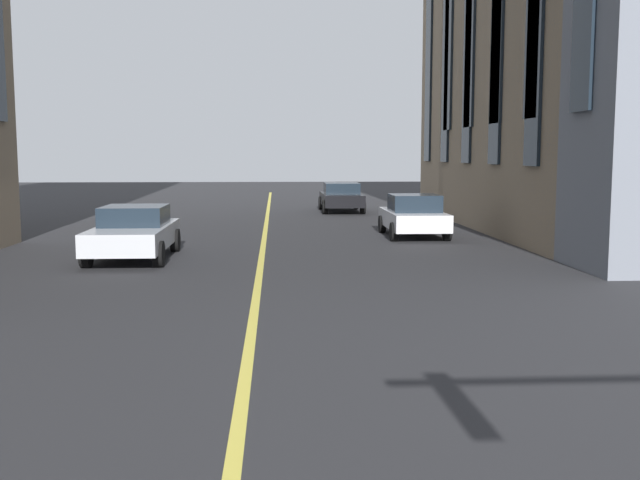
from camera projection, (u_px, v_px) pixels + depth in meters
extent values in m
cube|color=#D8C64C|center=(254.00, 312.00, 12.80)|extent=(80.00, 0.16, 0.01)
cube|color=silver|center=(413.00, 219.00, 24.41)|extent=(3.90, 1.75, 0.55)
cube|color=#19232D|center=(414.00, 203.00, 24.16)|extent=(1.64, 1.54, 0.55)
cylinder|color=black|center=(382.00, 224.00, 25.67)|extent=(0.60, 0.21, 0.60)
cylinder|color=black|center=(430.00, 224.00, 25.77)|extent=(0.60, 0.21, 0.60)
cylinder|color=black|center=(394.00, 232.00, 23.12)|extent=(0.60, 0.21, 0.60)
cylinder|color=black|center=(447.00, 231.00, 23.22)|extent=(0.60, 0.21, 0.60)
cube|color=#B7BABF|center=(134.00, 236.00, 19.18)|extent=(4.40, 1.80, 0.55)
cube|color=#19232D|center=(135.00, 215.00, 19.34)|extent=(1.85, 1.58, 0.50)
cylinder|color=black|center=(159.00, 254.00, 17.83)|extent=(0.64, 0.22, 0.64)
cylinder|color=black|center=(86.00, 255.00, 17.73)|extent=(0.64, 0.22, 0.64)
cylinder|color=black|center=(175.00, 240.00, 20.71)|extent=(0.64, 0.22, 0.64)
cylinder|color=black|center=(112.00, 241.00, 20.60)|extent=(0.64, 0.22, 0.64)
cube|color=black|center=(341.00, 199.00, 34.97)|extent=(4.40, 1.80, 0.55)
cube|color=#19232D|center=(342.00, 188.00, 34.70)|extent=(1.85, 1.58, 0.50)
cylinder|color=black|center=(321.00, 203.00, 36.40)|extent=(0.64, 0.22, 0.64)
cylinder|color=black|center=(356.00, 203.00, 36.50)|extent=(0.64, 0.22, 0.64)
cylinder|color=black|center=(325.00, 207.00, 33.52)|extent=(0.64, 0.22, 0.64)
cylinder|color=black|center=(363.00, 207.00, 33.62)|extent=(0.64, 0.22, 0.64)
cube|color=#19232D|center=(447.00, 3.00, 30.31)|extent=(1.10, 0.10, 12.93)
cube|color=#19232D|center=(430.00, 19.00, 33.83)|extent=(1.10, 0.10, 12.93)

